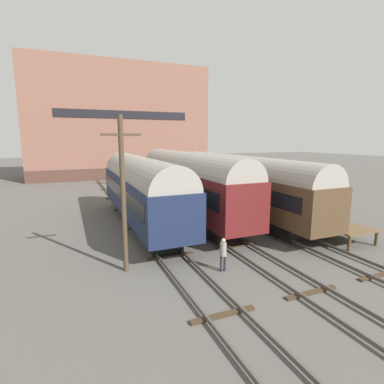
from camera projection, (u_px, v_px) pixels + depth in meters
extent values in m
plane|color=#56544F|center=(214.00, 232.00, 20.69)|extent=(200.00, 200.00, 0.00)
cube|color=#4C4742|center=(144.00, 239.00, 18.80)|extent=(0.08, 60.00, 0.16)
cube|color=#4C4742|center=(166.00, 236.00, 19.34)|extent=(0.08, 60.00, 0.16)
cube|color=#3D2D1E|center=(223.00, 315.00, 10.92)|extent=(2.60, 0.24, 0.10)
cube|color=#3D2D1E|center=(170.00, 256.00, 16.37)|extent=(2.60, 0.24, 0.10)
cube|color=#3D2D1E|center=(144.00, 227.00, 21.82)|extent=(2.60, 0.24, 0.10)
cube|color=#3D2D1E|center=(128.00, 209.00, 27.27)|extent=(2.60, 0.24, 0.10)
cube|color=#3D2D1E|center=(118.00, 198.00, 32.72)|extent=(2.60, 0.24, 0.10)
cube|color=#3D2D1E|center=(110.00, 189.00, 38.18)|extent=(2.60, 0.24, 0.10)
cube|color=#3D2D1E|center=(105.00, 183.00, 43.63)|extent=(2.60, 0.24, 0.10)
cube|color=#4C4742|center=(205.00, 231.00, 20.38)|extent=(0.08, 60.00, 0.16)
cube|color=#4C4742|center=(223.00, 229.00, 20.93)|extent=(0.08, 60.00, 0.16)
cube|color=#3D2D1E|center=(311.00, 293.00, 12.50)|extent=(2.60, 0.24, 0.10)
cube|color=#3D2D1E|center=(236.00, 246.00, 17.95)|extent=(2.60, 0.24, 0.10)
cube|color=#3D2D1E|center=(197.00, 221.00, 23.40)|extent=(2.60, 0.24, 0.10)
cube|color=#3D2D1E|center=(172.00, 205.00, 28.86)|extent=(2.60, 0.24, 0.10)
cube|color=#3D2D1E|center=(155.00, 195.00, 34.31)|extent=(2.60, 0.24, 0.10)
cube|color=#3D2D1E|center=(143.00, 187.00, 39.76)|extent=(2.60, 0.24, 0.10)
cube|color=#3D2D1E|center=(133.00, 181.00, 45.21)|extent=(2.60, 0.24, 0.10)
cube|color=#4C4742|center=(256.00, 225.00, 21.97)|extent=(0.08, 60.00, 0.16)
cube|color=#4C4742|center=(272.00, 222.00, 22.51)|extent=(0.08, 60.00, 0.16)
cube|color=#3D2D1E|center=(379.00, 275.00, 14.08)|extent=(2.60, 0.24, 0.10)
cube|color=#3D2D1E|center=(292.00, 237.00, 19.54)|extent=(2.60, 0.24, 0.10)
cube|color=#3D2D1E|center=(242.00, 216.00, 24.99)|extent=(2.60, 0.24, 0.10)
cube|color=#3D2D1E|center=(211.00, 202.00, 30.44)|extent=(2.60, 0.24, 0.10)
cube|color=#3D2D1E|center=(189.00, 192.00, 35.89)|extent=(2.60, 0.24, 0.10)
cube|color=#3D2D1E|center=(172.00, 185.00, 41.34)|extent=(2.60, 0.24, 0.10)
cube|color=#3D2D1E|center=(160.00, 180.00, 46.79)|extent=(2.60, 0.24, 0.10)
cube|color=black|center=(129.00, 205.00, 27.09)|extent=(1.80, 2.40, 1.00)
cube|color=black|center=(162.00, 240.00, 17.66)|extent=(1.80, 2.40, 1.00)
cube|color=#192342|center=(141.00, 195.00, 22.06)|extent=(3.06, 15.96, 2.66)
cube|color=black|center=(141.00, 190.00, 22.00)|extent=(3.10, 14.68, 0.96)
cylinder|color=gray|center=(141.00, 177.00, 21.82)|extent=(2.91, 15.64, 2.91)
cube|color=black|center=(167.00, 198.00, 30.13)|extent=(1.80, 2.40, 1.00)
cube|color=black|center=(221.00, 230.00, 19.64)|extent=(1.80, 2.40, 1.00)
cube|color=#5B1919|center=(188.00, 187.00, 24.54)|extent=(2.88, 17.77, 2.98)
cube|color=black|center=(188.00, 183.00, 24.47)|extent=(2.92, 16.35, 1.07)
cylinder|color=gray|center=(188.00, 169.00, 24.28)|extent=(2.74, 17.42, 2.74)
cube|color=black|center=(208.00, 197.00, 30.85)|extent=(1.80, 2.40, 1.00)
cube|color=black|center=(289.00, 229.00, 19.72)|extent=(1.80, 2.40, 1.00)
cube|color=#4C3823|center=(241.00, 188.00, 24.96)|extent=(2.84, 18.84, 2.71)
cube|color=black|center=(241.00, 184.00, 24.90)|extent=(2.88, 17.33, 0.97)
cylinder|color=gray|center=(241.00, 172.00, 24.72)|extent=(2.69, 18.47, 2.69)
cube|color=brown|center=(301.00, 213.00, 22.27)|extent=(2.58, 10.64, 0.10)
cylinder|color=brown|center=(349.00, 244.00, 17.23)|extent=(0.20, 0.20, 0.87)
cylinder|color=brown|center=(376.00, 239.00, 18.09)|extent=(0.20, 0.20, 0.87)
cylinder|color=brown|center=(249.00, 207.00, 26.62)|extent=(0.20, 0.20, 0.87)
cylinder|color=brown|center=(270.00, 205.00, 27.49)|extent=(0.20, 0.20, 0.87)
cylinder|color=brown|center=(288.00, 221.00, 21.93)|extent=(0.20, 0.20, 0.87)
cylinder|color=brown|center=(312.00, 218.00, 22.79)|extent=(0.20, 0.20, 0.87)
cube|color=brown|center=(323.00, 213.00, 20.27)|extent=(1.40, 0.40, 0.06)
cube|color=brown|center=(321.00, 209.00, 20.38)|extent=(1.40, 0.06, 0.45)
cube|color=black|center=(316.00, 218.00, 20.09)|extent=(0.06, 0.40, 0.40)
cube|color=black|center=(329.00, 216.00, 20.54)|extent=(0.06, 0.40, 0.40)
cylinder|color=#282833|center=(221.00, 264.00, 14.54)|extent=(0.12, 0.12, 0.79)
cylinder|color=#282833|center=(225.00, 263.00, 14.62)|extent=(0.12, 0.12, 0.79)
cylinder|color=gray|center=(223.00, 249.00, 14.45)|extent=(0.32, 0.32, 0.66)
sphere|color=tan|center=(223.00, 241.00, 14.38)|extent=(0.22, 0.22, 0.22)
cylinder|color=#473828|center=(123.00, 196.00, 14.04)|extent=(0.24, 0.24, 7.46)
cube|color=#473828|center=(121.00, 135.00, 13.54)|extent=(1.80, 0.12, 0.12)
cube|color=#4F342A|center=(121.00, 170.00, 53.02)|extent=(28.95, 10.76, 1.84)
cube|color=brown|center=(119.00, 117.00, 51.41)|extent=(28.95, 10.76, 16.53)
cube|color=black|center=(124.00, 115.00, 46.48)|extent=(20.27, 0.10, 1.20)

